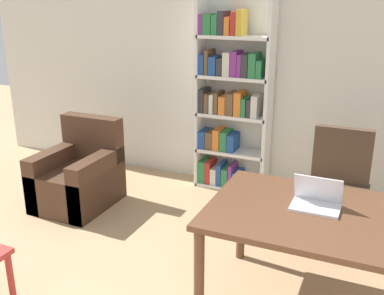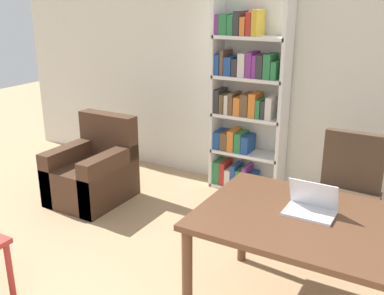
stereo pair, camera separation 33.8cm
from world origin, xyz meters
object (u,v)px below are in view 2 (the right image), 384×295
object	(u,v)px
desk	(337,237)
bookshelf	(244,104)
office_chair	(346,197)
armchair	(93,174)
laptop	(311,206)

from	to	relation	value
desk	bookshelf	xyz separation A→B (m)	(-1.42, 1.79, 0.32)
office_chair	bookshelf	distance (m)	1.55
desk	armchair	size ratio (longest dim) A/B	1.98
laptop	bookshelf	world-z (taller)	bookshelf
office_chair	bookshelf	size ratio (longest dim) A/B	0.48
desk	bookshelf	world-z (taller)	bookshelf
armchair	desk	bearing A→B (deg)	-15.68
armchair	laptop	bearing A→B (deg)	-15.26
office_chair	armchair	bearing A→B (deg)	-172.63
office_chair	armchair	distance (m)	2.56
desk	armchair	xyz separation A→B (m)	(-2.68, 0.75, -0.38)
desk	armchair	distance (m)	2.81
office_chair	bookshelf	xyz separation A→B (m)	(-1.27, 0.71, 0.52)
office_chair	armchair	world-z (taller)	office_chair
laptop	bookshelf	xyz separation A→B (m)	(-1.22, 1.72, 0.19)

